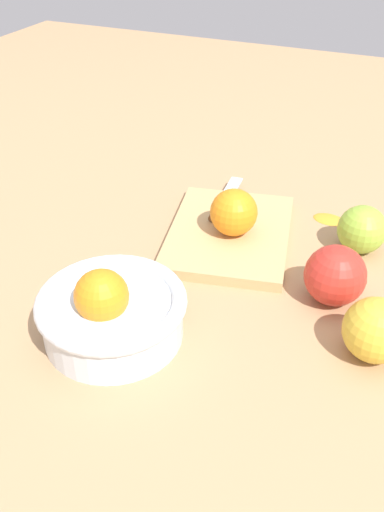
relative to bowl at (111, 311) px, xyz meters
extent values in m
plane|color=tan|center=(0.16, -0.13, -0.04)|extent=(2.40, 2.40, 0.00)
cylinder|color=silver|center=(0.00, 0.00, -0.01)|extent=(0.17, 0.17, 0.05)
torus|color=silver|center=(0.00, 0.00, 0.01)|extent=(0.18, 0.18, 0.02)
sphere|color=orange|center=(-0.01, 0.00, 0.03)|extent=(0.06, 0.06, 0.06)
cube|color=tan|center=(0.26, -0.05, -0.03)|extent=(0.27, 0.22, 0.02)
sphere|color=orange|center=(0.25, -0.06, 0.01)|extent=(0.07, 0.07, 0.07)
cube|color=silver|center=(0.36, -0.01, -0.02)|extent=(0.11, 0.03, 0.00)
cylinder|color=brown|center=(0.29, -0.02, -0.01)|extent=(0.05, 0.02, 0.01)
sphere|color=red|center=(0.17, -0.23, 0.00)|extent=(0.08, 0.08, 0.08)
sphere|color=gold|center=(0.09, -0.29, 0.00)|extent=(0.08, 0.08, 0.08)
sphere|color=#8EB738|center=(0.30, -0.24, 0.00)|extent=(0.07, 0.07, 0.07)
ellipsoid|color=orange|center=(0.37, -0.18, -0.03)|extent=(0.04, 0.06, 0.01)
camera|label=1|loc=(-0.43, -0.29, 0.43)|focal=39.54mm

